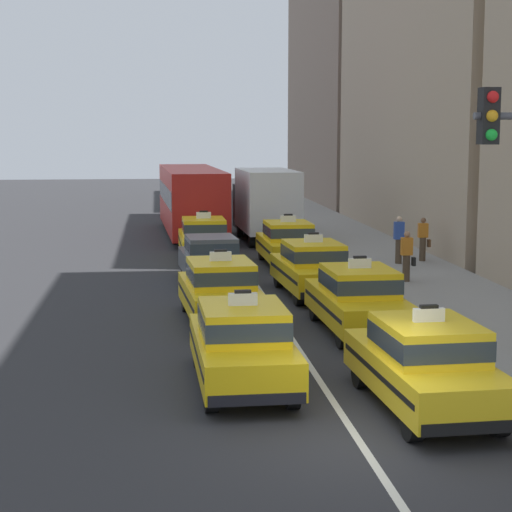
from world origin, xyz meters
TOP-DOWN VIEW (x-y plane):
  - ground_plane at (0.00, 0.00)m, footprint 160.00×160.00m
  - lane_stripe_left_right at (0.00, 20.00)m, footprint 0.14×80.00m
  - sidewalk_curb at (5.60, 15.00)m, footprint 4.00×90.00m
  - taxi_left_nearest at (-1.59, 3.24)m, footprint 1.90×4.59m
  - taxi_left_second at (-1.60, 9.17)m, footprint 2.08×4.66m
  - sedan_left_third at (-1.47, 15.16)m, footprint 2.03×4.40m
  - taxi_left_fourth at (-1.43, 20.43)m, footprint 1.86×4.58m
  - bus_left_fifth at (-1.56, 28.95)m, footprint 2.96×11.29m
  - sedan_left_sixth at (-1.55, 38.63)m, footprint 1.77×4.31m
  - taxi_right_nearest at (1.53, 1.41)m, footprint 2.01×4.63m
  - taxi_right_second at (1.72, 7.58)m, footprint 1.94×4.61m
  - taxi_right_third at (1.48, 12.70)m, footprint 2.04×4.64m
  - taxi_right_fourth at (1.61, 18.72)m, footprint 1.89×4.59m
  - box_truck_right_fifth at (1.71, 26.50)m, footprint 2.47×7.03m
  - pedestrian_mid_block at (5.62, 17.88)m, footprint 0.36×0.24m
  - pedestrian_by_storefront at (6.71, 18.41)m, footprint 0.47×0.24m
  - pedestrian_far_corner at (4.83, 14.04)m, footprint 0.47×0.24m

SIDE VIEW (x-z plane):
  - ground_plane at x=0.00m, z-range 0.00..0.00m
  - lane_stripe_left_right at x=0.00m, z-range 0.00..0.01m
  - sidewalk_curb at x=5.60m, z-range 0.00..0.15m
  - sedan_left_third at x=-1.47m, z-range 0.06..1.64m
  - sedan_left_sixth at x=-1.55m, z-range 0.06..1.64m
  - taxi_left_nearest at x=-1.59m, z-range -0.10..1.86m
  - taxi_left_second at x=-1.60m, z-range -0.10..1.86m
  - taxi_left_fourth at x=-1.43m, z-range -0.10..1.86m
  - taxi_right_nearest at x=1.53m, z-range -0.10..1.86m
  - taxi_right_second at x=1.72m, z-range -0.10..1.86m
  - taxi_right_third at x=1.48m, z-range -0.10..1.86m
  - taxi_right_fourth at x=1.61m, z-range -0.10..1.86m
  - pedestrian_by_storefront at x=6.71m, z-range 0.15..1.79m
  - pedestrian_far_corner at x=4.83m, z-range 0.15..1.80m
  - pedestrian_mid_block at x=5.62m, z-range 0.17..1.92m
  - box_truck_right_fifth at x=1.71m, z-range 0.14..3.41m
  - bus_left_fifth at x=-1.56m, z-range 0.21..3.43m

